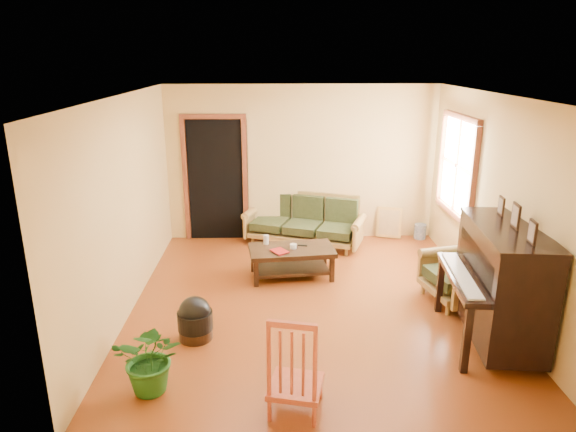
{
  "coord_description": "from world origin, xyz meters",
  "views": [
    {
      "loc": [
        -0.47,
        -5.96,
        3.03
      ],
      "look_at": [
        -0.29,
        0.2,
        1.1
      ],
      "focal_mm": 32.0,
      "sensor_mm": 36.0,
      "label": 1
    }
  ],
  "objects_px": {
    "piano": "(501,286)",
    "footstool": "(195,323)",
    "sofa": "(304,221)",
    "potted_plant": "(151,358)",
    "armchair": "(459,269)",
    "ceramic_crock": "(420,231)",
    "coffee_table": "(292,262)",
    "red_chair": "(296,362)"
  },
  "relations": [
    {
      "from": "piano",
      "to": "footstool",
      "type": "xyz_separation_m",
      "value": [
        -3.33,
        0.13,
        -0.48
      ]
    },
    {
      "from": "sofa",
      "to": "potted_plant",
      "type": "bearing_deg",
      "value": -92.36
    },
    {
      "from": "armchair",
      "to": "ceramic_crock",
      "type": "height_order",
      "value": "armchair"
    },
    {
      "from": "piano",
      "to": "footstool",
      "type": "height_order",
      "value": "piano"
    },
    {
      "from": "coffee_table",
      "to": "footstool",
      "type": "relative_size",
      "value": 3.03
    },
    {
      "from": "sofa",
      "to": "piano",
      "type": "distance_m",
      "value": 3.69
    },
    {
      "from": "armchair",
      "to": "piano",
      "type": "bearing_deg",
      "value": -96.77
    },
    {
      "from": "footstool",
      "to": "potted_plant",
      "type": "distance_m",
      "value": 0.98
    },
    {
      "from": "armchair",
      "to": "potted_plant",
      "type": "relative_size",
      "value": 1.26
    },
    {
      "from": "footstool",
      "to": "potted_plant",
      "type": "bearing_deg",
      "value": -105.89
    },
    {
      "from": "sofa",
      "to": "footstool",
      "type": "height_order",
      "value": "sofa"
    },
    {
      "from": "armchair",
      "to": "sofa",
      "type": "bearing_deg",
      "value": 117.79
    },
    {
      "from": "sofa",
      "to": "red_chair",
      "type": "xyz_separation_m",
      "value": [
        -0.31,
        -4.22,
        0.07
      ]
    },
    {
      "from": "footstool",
      "to": "potted_plant",
      "type": "xyz_separation_m",
      "value": [
        -0.26,
        -0.93,
        0.16
      ]
    },
    {
      "from": "armchair",
      "to": "red_chair",
      "type": "relative_size",
      "value": 0.91
    },
    {
      "from": "footstool",
      "to": "coffee_table",
      "type": "bearing_deg",
      "value": 55.73
    },
    {
      "from": "footstool",
      "to": "armchair",
      "type": "bearing_deg",
      "value": 14.32
    },
    {
      "from": "coffee_table",
      "to": "footstool",
      "type": "bearing_deg",
      "value": -124.27
    },
    {
      "from": "coffee_table",
      "to": "piano",
      "type": "height_order",
      "value": "piano"
    },
    {
      "from": "footstool",
      "to": "red_chair",
      "type": "bearing_deg",
      "value": -49.31
    },
    {
      "from": "piano",
      "to": "ceramic_crock",
      "type": "height_order",
      "value": "piano"
    },
    {
      "from": "armchair",
      "to": "footstool",
      "type": "bearing_deg",
      "value": -178.53
    },
    {
      "from": "red_chair",
      "to": "coffee_table",
      "type": "bearing_deg",
      "value": 101.71
    },
    {
      "from": "footstool",
      "to": "red_chair",
      "type": "xyz_separation_m",
      "value": [
        1.07,
        -1.24,
        0.3
      ]
    },
    {
      "from": "sofa",
      "to": "ceramic_crock",
      "type": "bearing_deg",
      "value": 26.55
    },
    {
      "from": "red_chair",
      "to": "potted_plant",
      "type": "bearing_deg",
      "value": 179.92
    },
    {
      "from": "ceramic_crock",
      "to": "coffee_table",
      "type": "bearing_deg",
      "value": -145.99
    },
    {
      "from": "piano",
      "to": "red_chair",
      "type": "bearing_deg",
      "value": -147.8
    },
    {
      "from": "sofa",
      "to": "coffee_table",
      "type": "distance_m",
      "value": 1.36
    },
    {
      "from": "armchair",
      "to": "potted_plant",
      "type": "xyz_separation_m",
      "value": [
        -3.49,
        -1.75,
        -0.09
      ]
    },
    {
      "from": "coffee_table",
      "to": "piano",
      "type": "relative_size",
      "value": 0.79
    },
    {
      "from": "armchair",
      "to": "footstool",
      "type": "relative_size",
      "value": 2.25
    },
    {
      "from": "coffee_table",
      "to": "ceramic_crock",
      "type": "distance_m",
      "value": 2.75
    },
    {
      "from": "armchair",
      "to": "ceramic_crock",
      "type": "xyz_separation_m",
      "value": [
        0.18,
        2.37,
        -0.32
      ]
    },
    {
      "from": "coffee_table",
      "to": "ceramic_crock",
      "type": "height_order",
      "value": "coffee_table"
    },
    {
      "from": "footstool",
      "to": "ceramic_crock",
      "type": "distance_m",
      "value": 4.68
    },
    {
      "from": "coffee_table",
      "to": "piano",
      "type": "bearing_deg",
      "value": -39.21
    },
    {
      "from": "coffee_table",
      "to": "potted_plant",
      "type": "bearing_deg",
      "value": -118.32
    },
    {
      "from": "red_chair",
      "to": "sofa",
      "type": "bearing_deg",
      "value": 98.78
    },
    {
      "from": "armchair",
      "to": "piano",
      "type": "distance_m",
      "value": 0.99
    },
    {
      "from": "piano",
      "to": "potted_plant",
      "type": "relative_size",
      "value": 2.13
    },
    {
      "from": "sofa",
      "to": "armchair",
      "type": "bearing_deg",
      "value": -28.93
    }
  ]
}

